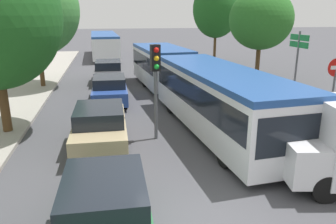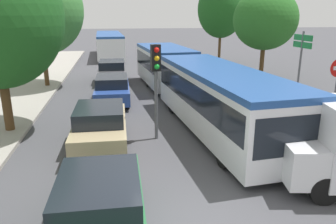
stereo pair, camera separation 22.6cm
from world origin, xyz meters
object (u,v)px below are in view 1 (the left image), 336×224
(queued_car_tan, at_px, (100,126))
(tree_right_far, at_px, (216,10))
(city_bus_rear, at_px, (104,43))
(queued_car_green, at_px, (105,209))
(tree_left_far, at_px, (35,10))
(queued_car_graphite, at_px, (108,71))
(no_entry_sign, at_px, (334,83))
(traffic_light, at_px, (156,71))
(tree_right_mid, at_px, (261,19))
(queued_car_blue, at_px, (110,89))
(articulated_bus, at_px, (188,79))
(direction_sign_post, at_px, (298,53))

(queued_car_tan, distance_m, tree_right_far, 21.37)
(city_bus_rear, bearing_deg, tree_right_far, -124.99)
(city_bus_rear, xyz_separation_m, queued_car_green, (-0.03, -29.94, -0.70))
(queued_car_green, xyz_separation_m, tree_left_far, (-3.74, 15.12, 3.91))
(queued_car_graphite, distance_m, tree_right_far, 12.77)
(no_entry_sign, bearing_deg, tree_left_far, -129.08)
(tree_left_far, bearing_deg, no_entry_sign, -39.08)
(tree_left_far, height_order, tree_right_far, tree_right_far)
(queued_car_tan, bearing_deg, queued_car_graphite, -1.04)
(traffic_light, xyz_separation_m, no_entry_sign, (6.80, -0.27, -0.62))
(queued_car_green, xyz_separation_m, tree_right_mid, (10.38, 15.21, 3.34))
(queued_car_blue, bearing_deg, tree_right_mid, -65.35)
(queued_car_blue, relative_size, traffic_light, 1.18)
(tree_right_mid, bearing_deg, tree_left_far, -179.62)
(queued_car_graphite, bearing_deg, tree_left_far, 106.22)
(queued_car_tan, bearing_deg, articulated_bus, -43.64)
(queued_car_tan, height_order, direction_sign_post, direction_sign_post)
(queued_car_tan, height_order, traffic_light, traffic_light)
(queued_car_green, xyz_separation_m, queued_car_blue, (0.27, 10.80, -0.01))
(queued_car_green, distance_m, queued_car_graphite, 16.20)
(direction_sign_post, bearing_deg, queued_car_blue, -15.21)
(articulated_bus, xyz_separation_m, direction_sign_post, (5.41, -0.31, 1.15))
(traffic_light, relative_size, tree_right_far, 0.46)
(articulated_bus, height_order, traffic_light, traffic_light)
(articulated_bus, bearing_deg, traffic_light, -33.95)
(tree_right_mid, distance_m, tree_right_far, 8.27)
(queued_car_graphite, bearing_deg, direction_sign_post, -127.35)
(queued_car_green, bearing_deg, city_bus_rear, 1.04)
(traffic_light, bearing_deg, queued_car_blue, -171.07)
(city_bus_rear, xyz_separation_m, traffic_light, (1.80, -24.60, 1.09))
(queued_car_graphite, xyz_separation_m, traffic_light, (1.56, -10.86, 1.77))
(direction_sign_post, bearing_deg, tree_right_mid, -102.56)
(queued_car_graphite, bearing_deg, city_bus_rear, 2.08)
(queued_car_green, distance_m, queued_car_blue, 10.81)
(no_entry_sign, bearing_deg, queued_car_blue, -124.41)
(articulated_bus, relative_size, tree_right_mid, 2.74)
(queued_car_blue, relative_size, tree_right_mid, 0.66)
(city_bus_rear, distance_m, tree_right_far, 12.35)
(city_bus_rear, distance_m, queued_car_tan, 24.88)
(queued_car_graphite, bearing_deg, queued_car_tan, 178.96)
(traffic_light, bearing_deg, no_entry_sign, 80.66)
(tree_left_far, bearing_deg, queued_car_tan, -70.35)
(no_entry_sign, relative_size, tree_right_far, 0.38)
(queued_car_green, relative_size, queued_car_blue, 1.01)
(queued_car_graphite, distance_m, tree_left_far, 5.69)
(traffic_light, height_order, tree_right_far, tree_right_far)
(queued_car_graphite, bearing_deg, tree_right_far, -52.25)
(traffic_light, bearing_deg, articulated_bus, 144.00)
(queued_car_graphite, bearing_deg, tree_right_mid, -94.49)
(city_bus_rear, height_order, queued_car_graphite, city_bus_rear)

